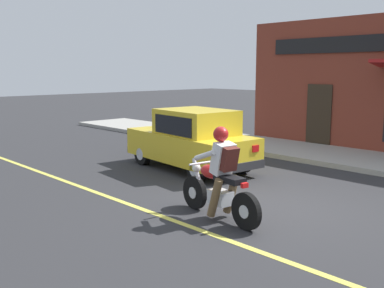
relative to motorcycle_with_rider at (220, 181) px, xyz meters
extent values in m
plane|color=#2B2B2D|center=(1.15, -0.15, -0.68)|extent=(80.00, 80.00, 0.00)
cube|color=#9E9B93|center=(6.43, 2.85, -0.61)|extent=(2.60, 22.00, 0.14)
cube|color=#D1C64C|center=(-0.65, 2.85, -0.67)|extent=(0.12, 19.80, 0.01)
cube|color=#2D2319|center=(7.71, 2.71, 0.37)|extent=(0.04, 0.90, 2.10)
cylinder|color=black|center=(0.09, 0.72, -0.37)|extent=(0.18, 0.63, 0.62)
cylinder|color=silver|center=(0.09, 0.72, -0.37)|extent=(0.15, 0.23, 0.22)
cylinder|color=black|center=(-0.09, -0.67, -0.37)|extent=(0.18, 0.63, 0.62)
cylinder|color=silver|center=(-0.09, -0.67, -0.37)|extent=(0.15, 0.23, 0.22)
cube|color=silver|center=(-0.01, -0.03, -0.29)|extent=(0.33, 0.43, 0.24)
ellipsoid|color=#B21919|center=(0.03, 0.22, 0.12)|extent=(0.37, 0.56, 0.24)
cube|color=black|center=(-0.04, -0.26, 0.08)|extent=(0.33, 0.59, 0.10)
cylinder|color=silver|center=(0.08, 0.62, -0.05)|extent=(0.11, 0.33, 0.68)
cylinder|color=silver|center=(0.06, 0.50, 0.23)|extent=(0.56, 0.11, 0.04)
sphere|color=silver|center=(0.09, 0.67, 0.11)|extent=(0.16, 0.16, 0.16)
cylinder|color=silver|center=(0.10, -0.45, -0.39)|extent=(0.15, 0.56, 0.08)
cube|color=red|center=(-0.09, -0.62, 0.05)|extent=(0.13, 0.08, 0.08)
cylinder|color=brown|center=(-0.19, -0.07, -0.25)|extent=(0.19, 0.37, 0.71)
cylinder|color=brown|center=(0.16, -0.12, -0.25)|extent=(0.19, 0.37, 0.71)
cube|color=silver|center=(-0.01, -0.08, 0.40)|extent=(0.38, 0.37, 0.57)
cylinder|color=silver|center=(-0.18, 0.19, 0.44)|extent=(0.16, 0.53, 0.26)
cylinder|color=silver|center=(0.22, 0.13, 0.44)|extent=(0.16, 0.53, 0.26)
sphere|color=#A51919|center=(0.00, -0.02, 0.81)|extent=(0.26, 0.26, 0.26)
cube|color=#4C1E19|center=(-0.03, -0.24, 0.42)|extent=(0.31, 0.27, 0.42)
cylinder|color=black|center=(1.81, 4.55, -0.38)|extent=(0.24, 0.62, 0.60)
cylinder|color=silver|center=(1.81, 4.55, -0.38)|extent=(0.23, 0.35, 0.33)
cylinder|color=black|center=(3.24, 4.40, -0.38)|extent=(0.24, 0.62, 0.60)
cylinder|color=silver|center=(3.24, 4.40, -0.38)|extent=(0.23, 0.35, 0.33)
cylinder|color=black|center=(1.56, 2.16, -0.38)|extent=(0.24, 0.62, 0.60)
cylinder|color=silver|center=(1.56, 2.16, -0.38)|extent=(0.23, 0.35, 0.33)
cylinder|color=black|center=(2.99, 2.01, -0.38)|extent=(0.24, 0.62, 0.60)
cylinder|color=silver|center=(2.99, 2.01, -0.38)|extent=(0.23, 0.35, 0.33)
cube|color=gold|center=(2.40, 3.28, -0.08)|extent=(2.02, 3.85, 0.70)
cube|color=gold|center=(2.37, 3.03, 0.56)|extent=(1.63, 2.04, 0.66)
cube|color=black|center=(2.46, 3.90, 0.51)|extent=(1.35, 0.49, 0.51)
cube|color=black|center=(1.65, 3.11, 0.54)|extent=(0.19, 1.51, 0.46)
cube|color=black|center=(3.09, 2.95, 0.54)|extent=(0.19, 1.51, 0.46)
cube|color=silver|center=(2.09, 5.18, 0.04)|extent=(0.24, 0.07, 0.14)
cube|color=red|center=(1.70, 1.48, 0.06)|extent=(0.20, 0.06, 0.16)
cube|color=silver|center=(3.10, 5.07, 0.04)|extent=(0.24, 0.07, 0.14)
cube|color=red|center=(2.71, 1.38, 0.06)|extent=(0.20, 0.06, 0.16)
cube|color=#28282B|center=(2.59, 5.10, -0.33)|extent=(1.61, 0.29, 0.20)
cube|color=#28282B|center=(2.21, 1.46, -0.33)|extent=(1.61, 0.29, 0.20)
camera|label=1|loc=(-5.51, -5.10, 1.87)|focal=42.00mm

